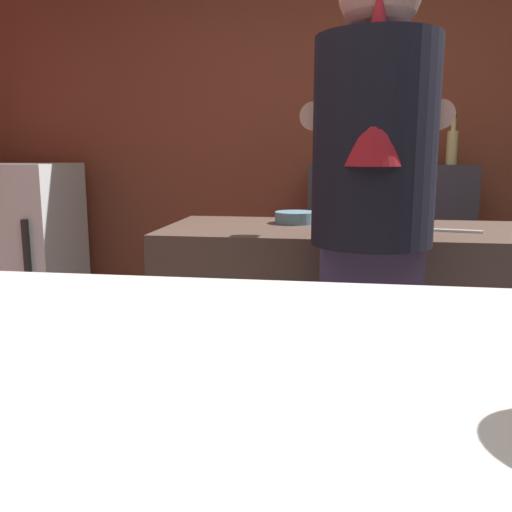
# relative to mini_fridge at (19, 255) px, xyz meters

# --- Properties ---
(wall_back) EXTENTS (5.20, 0.10, 2.70)m
(wall_back) POSITION_rel_mini_fridge_xyz_m (2.02, 0.45, 0.79)
(wall_back) COLOR brown
(wall_back) RESTS_ON ground
(prep_counter) EXTENTS (2.10, 0.60, 0.91)m
(prep_counter) POSITION_rel_mini_fridge_xyz_m (2.37, -1.06, -0.11)
(prep_counter) COLOR #49362D
(prep_counter) RESTS_ON ground
(back_shelf) EXTENTS (0.92, 0.36, 1.12)m
(back_shelf) POSITION_rel_mini_fridge_xyz_m (2.24, 0.17, -0.00)
(back_shelf) COLOR #37323E
(back_shelf) RESTS_ON ground
(mini_fridge) EXTENTS (0.66, 0.58, 1.12)m
(mini_fridge) POSITION_rel_mini_fridge_xyz_m (0.00, 0.00, 0.00)
(mini_fridge) COLOR white
(mini_fridge) RESTS_ON ground
(bartender) EXTENTS (0.44, 0.52, 1.70)m
(bartender) POSITION_rel_mini_fridge_xyz_m (2.05, -1.51, 0.43)
(bartender) COLOR #332640
(bartender) RESTS_ON ground
(mixing_bowl) EXTENTS (0.16, 0.16, 0.04)m
(mixing_bowl) POSITION_rel_mini_fridge_xyz_m (1.79, -0.95, 0.37)
(mixing_bowl) COLOR slate
(mixing_bowl) RESTS_ON prep_counter
(chefs_knife) EXTENTS (0.24, 0.08, 0.01)m
(chefs_knife) POSITION_rel_mini_fridge_xyz_m (2.33, -1.11, 0.35)
(chefs_knife) COLOR silver
(chefs_knife) RESTS_ON prep_counter
(bottle_vinegar) EXTENTS (0.05, 0.05, 0.25)m
(bottle_vinegar) POSITION_rel_mini_fridge_xyz_m (2.28, 0.22, 0.66)
(bottle_vinegar) COLOR red
(bottle_vinegar) RESTS_ON back_shelf
(bottle_olive_oil) EXTENTS (0.06, 0.06, 0.27)m
(bottle_olive_oil) POSITION_rel_mini_fridge_xyz_m (2.57, 0.18, 0.66)
(bottle_olive_oil) COLOR #D3C57B
(bottle_olive_oil) RESTS_ON back_shelf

